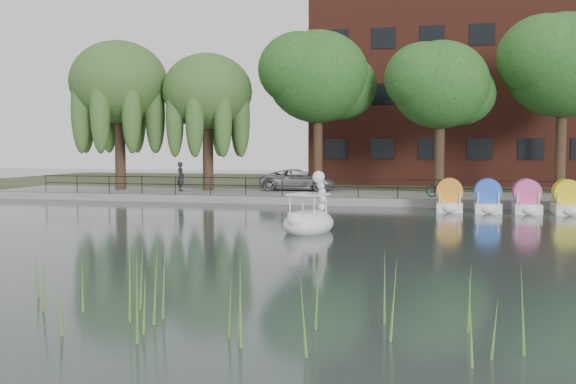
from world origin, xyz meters
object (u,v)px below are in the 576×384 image
(pedestrian, at_px, (181,174))
(swan_boat, at_px, (309,219))
(minivan, at_px, (298,178))
(bicycle, at_px, (443,188))

(pedestrian, height_order, swan_boat, pedestrian)
(minivan, relative_size, swan_boat, 1.87)
(swan_boat, bearing_deg, pedestrian, 142.02)
(bicycle, height_order, pedestrian, pedestrian)
(pedestrian, relative_size, swan_boat, 0.71)
(minivan, height_order, bicycle, minivan)
(minivan, distance_m, swan_boat, 15.67)
(pedestrian, xyz_separation_m, swan_boat, (10.34, -13.07, -0.92))
(minivan, height_order, swan_boat, swan_boat)
(bicycle, distance_m, swan_boat, 12.80)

